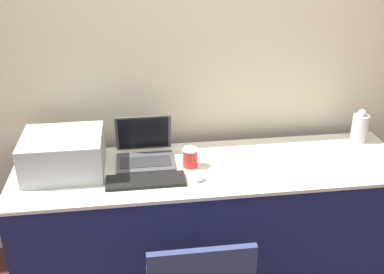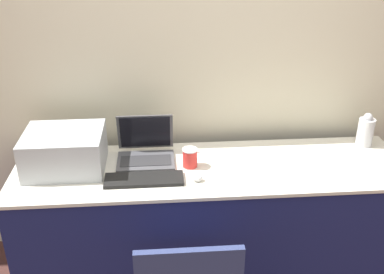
{
  "view_description": "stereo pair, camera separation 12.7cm",
  "coord_description": "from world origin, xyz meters",
  "views": [
    {
      "loc": [
        -0.42,
        -1.92,
        2.06
      ],
      "look_at": [
        -0.11,
        0.34,
        0.96
      ],
      "focal_mm": 42.0,
      "sensor_mm": 36.0,
      "label": 1
    },
    {
      "loc": [
        -0.29,
        -1.93,
        2.06
      ],
      "look_at": [
        -0.11,
        0.34,
        0.96
      ],
      "focal_mm": 42.0,
      "sensor_mm": 36.0,
      "label": 2
    }
  ],
  "objects": [
    {
      "name": "printer",
      "position": [
        -0.83,
        0.36,
        0.9
      ],
      "size": [
        0.44,
        0.37,
        0.22
      ],
      "color": "#B2B7BC",
      "rests_on": "table"
    },
    {
      "name": "mouse",
      "position": [
        -0.1,
        0.16,
        0.79
      ],
      "size": [
        0.06,
        0.05,
        0.04
      ],
      "color": "silver",
      "rests_on": "table"
    },
    {
      "name": "external_keyboard",
      "position": [
        -0.39,
        0.18,
        0.79
      ],
      "size": [
        0.43,
        0.14,
        0.02
      ],
      "color": "black",
      "rests_on": "table"
    },
    {
      "name": "coffee_cup",
      "position": [
        -0.13,
        0.32,
        0.83
      ],
      "size": [
        0.09,
        0.09,
        0.11
      ],
      "color": "red",
      "rests_on": "table"
    },
    {
      "name": "metal_pitcher",
      "position": [
        0.99,
        0.51,
        0.87
      ],
      "size": [
        0.1,
        0.1,
        0.22
      ],
      "color": "silver",
      "rests_on": "table"
    },
    {
      "name": "table",
      "position": [
        0.0,
        0.31,
        0.39
      ],
      "size": [
        2.28,
        0.64,
        0.78
      ],
      "color": "#191E51",
      "rests_on": "ground_plane"
    },
    {
      "name": "laptop_left",
      "position": [
        -0.38,
        0.44,
        0.83
      ],
      "size": [
        0.33,
        0.29,
        0.25
      ],
      "color": "#4C4C51",
      "rests_on": "table"
    },
    {
      "name": "wall_back",
      "position": [
        0.0,
        0.74,
        1.3
      ],
      "size": [
        8.0,
        0.05,
        2.6
      ],
      "color": "beige",
      "rests_on": "ground_plane"
    }
  ]
}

